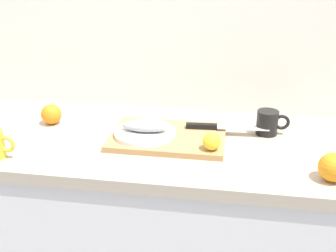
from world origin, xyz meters
TOP-DOWN VIEW (x-y plane):
  - back_wall at (0.00, 0.33)m, footprint 3.20×0.05m
  - kitchen_counter at (0.00, 0.00)m, footprint 2.00×0.60m
  - cutting_board at (0.16, 0.00)m, footprint 0.39×0.27m
  - white_plate at (0.08, -0.02)m, footprint 0.21×0.21m
  - fish_fillet at (0.08, -0.02)m, footprint 0.16×0.07m
  - chef_knife at (0.32, 0.07)m, footprint 0.29×0.05m
  - lemon_0 at (0.32, -0.09)m, footprint 0.06×0.06m
  - coffee_mug_1 at (0.50, 0.11)m, footprint 0.12×0.08m
  - orange_0 at (-0.29, 0.07)m, footprint 0.08×0.08m
  - orange_1 at (0.66, -0.20)m, footprint 0.08×0.08m

SIDE VIEW (x-z plane):
  - kitchen_counter at x=0.00m, z-range 0.00..0.90m
  - cutting_board at x=0.16m, z-range 0.90..0.92m
  - white_plate at x=0.08m, z-range 0.92..0.93m
  - chef_knife at x=0.32m, z-range 0.92..0.94m
  - orange_0 at x=-0.29m, z-range 0.90..0.98m
  - orange_1 at x=0.66m, z-range 0.90..0.98m
  - coffee_mug_1 at x=0.50m, z-range 0.90..0.99m
  - lemon_0 at x=0.32m, z-range 0.92..0.98m
  - fish_fillet at x=0.08m, z-range 0.94..0.97m
  - back_wall at x=0.00m, z-range 0.00..2.50m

